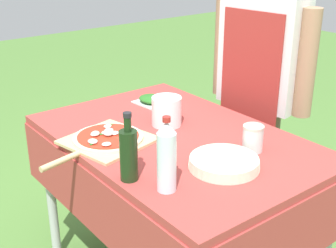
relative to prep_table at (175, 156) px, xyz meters
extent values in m
cube|color=#A83D38|center=(0.00, 0.00, 0.08)|extent=(1.26, 0.84, 0.04)
cube|color=#A83D38|center=(0.00, -0.42, -0.08)|extent=(1.26, 0.01, 0.28)
cube|color=#A83D38|center=(0.00, 0.42, -0.08)|extent=(1.26, 0.01, 0.28)
cube|color=#A83D38|center=(-0.63, 0.00, -0.08)|extent=(0.01, 0.84, 0.28)
cube|color=#A83D38|center=(0.63, 0.00, -0.08)|extent=(0.01, 0.84, 0.28)
cylinder|color=#B7B7BC|center=(-0.57, -0.36, -0.33)|extent=(0.05, 0.05, 0.78)
cylinder|color=#B7B7BC|center=(-0.57, 0.36, -0.33)|extent=(0.05, 0.05, 0.78)
cylinder|color=#70604C|center=(-0.03, 0.66, -0.32)|extent=(0.11, 0.11, 0.78)
cylinder|color=#70604C|center=(-0.18, 0.63, -0.32)|extent=(0.11, 0.11, 0.78)
cube|color=silver|center=(-0.10, 0.64, 0.36)|extent=(0.45, 0.24, 0.59)
cube|color=#9E2D28|center=(-0.09, 0.55, 0.14)|extent=(0.34, 0.06, 0.85)
cylinder|color=#A37A5B|center=(0.14, 0.68, 0.34)|extent=(0.09, 0.09, 0.52)
cylinder|color=#A37A5B|center=(-0.35, 0.61, 0.34)|extent=(0.09, 0.09, 0.52)
cube|color=#D1B27F|center=(-0.13, -0.26, 0.10)|extent=(0.38, 0.38, 0.01)
cylinder|color=#D1B27F|center=(-0.08, -0.50, 0.10)|extent=(0.06, 0.18, 0.02)
cylinder|color=beige|center=(-0.13, -0.26, 0.12)|extent=(0.29, 0.29, 0.01)
cylinder|color=red|center=(-0.13, -0.26, 0.12)|extent=(0.26, 0.26, 0.00)
ellipsoid|color=white|center=(-0.10, -0.35, 0.13)|extent=(0.05, 0.04, 0.01)
ellipsoid|color=white|center=(-0.20, -0.21, 0.13)|extent=(0.04, 0.04, 0.01)
ellipsoid|color=white|center=(-0.16, -0.31, 0.13)|extent=(0.05, 0.04, 0.01)
ellipsoid|color=white|center=(-0.13, -0.26, 0.14)|extent=(0.05, 0.05, 0.02)
ellipsoid|color=white|center=(-0.12, -0.23, 0.13)|extent=(0.04, 0.05, 0.01)
ellipsoid|color=white|center=(-0.16, -0.30, 0.14)|extent=(0.05, 0.05, 0.02)
ellipsoid|color=white|center=(-0.15, -0.26, 0.13)|extent=(0.04, 0.05, 0.01)
ellipsoid|color=white|center=(-0.05, -0.31, 0.13)|extent=(0.04, 0.05, 0.01)
ellipsoid|color=white|center=(-0.15, -0.24, 0.14)|extent=(0.06, 0.05, 0.02)
ellipsoid|color=#286B23|center=(-0.16, -0.28, 0.13)|extent=(0.03, 0.03, 0.00)
ellipsoid|color=#286B23|center=(-0.10, -0.35, 0.13)|extent=(0.03, 0.04, 0.00)
ellipsoid|color=#286B23|center=(-0.22, -0.19, 0.13)|extent=(0.03, 0.02, 0.00)
ellipsoid|color=#286B23|center=(-0.04, -0.23, 0.13)|extent=(0.03, 0.03, 0.00)
cylinder|color=black|center=(0.19, -0.36, 0.19)|extent=(0.07, 0.07, 0.19)
cylinder|color=black|center=(0.19, -0.36, 0.31)|extent=(0.03, 0.03, 0.05)
cylinder|color=#232326|center=(0.19, -0.36, 0.34)|extent=(0.03, 0.03, 0.02)
cylinder|color=silver|center=(0.33, -0.30, 0.20)|extent=(0.07, 0.07, 0.21)
cone|color=silver|center=(0.33, -0.30, 0.33)|extent=(0.07, 0.07, 0.04)
cylinder|color=#B22823|center=(0.33, -0.30, 0.36)|extent=(0.03, 0.03, 0.02)
cube|color=silver|center=(-0.40, 0.16, 0.10)|extent=(0.18, 0.15, 0.01)
ellipsoid|color=#286B23|center=(-0.40, 0.16, 0.12)|extent=(0.15, 0.13, 0.04)
cylinder|color=silver|center=(-0.13, 0.05, 0.16)|extent=(0.14, 0.14, 0.13)
cylinder|color=beige|center=(0.34, -0.04, 0.10)|extent=(0.27, 0.27, 0.00)
cylinder|color=beige|center=(0.34, -0.04, 0.10)|extent=(0.27, 0.27, 0.00)
cylinder|color=beige|center=(0.34, -0.04, 0.11)|extent=(0.27, 0.27, 0.00)
cylinder|color=beige|center=(0.34, -0.04, 0.11)|extent=(0.26, 0.26, 0.00)
cylinder|color=beige|center=(0.34, -0.04, 0.12)|extent=(0.26, 0.26, 0.00)
cylinder|color=beige|center=(0.34, -0.04, 0.12)|extent=(0.26, 0.26, 0.00)
cylinder|color=beige|center=(0.34, -0.04, 0.13)|extent=(0.26, 0.26, 0.00)
cylinder|color=beige|center=(0.34, -0.04, 0.13)|extent=(0.26, 0.26, 0.00)
cylinder|color=silver|center=(0.30, 0.16, 0.15)|extent=(0.08, 0.08, 0.10)
cylinder|color=red|center=(0.30, 0.16, 0.13)|extent=(0.07, 0.07, 0.07)
cylinder|color=#B7B2A3|center=(0.30, 0.16, 0.20)|extent=(0.09, 0.09, 0.01)
camera|label=1|loc=(1.44, -1.16, 0.92)|focal=50.00mm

